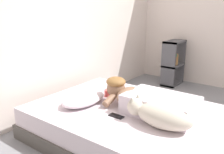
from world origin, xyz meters
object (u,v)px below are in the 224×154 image
person_lying (147,100)px  dog (160,115)px  bed (129,125)px  coffee_cup (108,93)px  cell_phone (116,116)px  pillow (84,98)px  bookshelf (173,62)px

person_lying → dog: bearing=-131.2°
dog → bed: bearing=69.7°
coffee_cup → cell_phone: bearing=-134.6°
bed → cell_phone: size_ratio=13.59×
pillow → bookshelf: bookshelf is taller
dog → coffee_cup: dog is taller
bed → bookshelf: (1.97, 0.40, 0.22)m
bookshelf → coffee_cup: bearing=-179.3°
dog → bookshelf: bookshelf is taller
person_lying → bookshelf: bookshelf is taller
bed → coffee_cup: coffee_cup is taller
coffee_cup → cell_phone: 0.53m
pillow → coffee_cup: pillow is taller
bed → person_lying: 0.32m
bookshelf → cell_phone: bearing=-169.8°
cell_phone → bookshelf: bearing=10.2°
pillow → bookshelf: 2.13m
pillow → coffee_cup: 0.33m
person_lying → bookshelf: bearing=16.1°
pillow → person_lying: person_lying is taller
bed → bookshelf: size_ratio=2.54×
pillow → person_lying: bearing=-68.9°
bed → coffee_cup: bearing=67.4°
bed → coffee_cup: 0.46m
pillow → cell_phone: bearing=-95.9°
dog → cell_phone: dog is taller
dog → bookshelf: (2.11, 0.79, -0.05)m
dog → cell_phone: size_ratio=4.11×
person_lying → cell_phone: (-0.28, 0.15, -0.10)m
dog → coffee_cup: 0.83m
pillow → dog: bearing=-88.7°
bookshelf → bed: bearing=-168.6°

